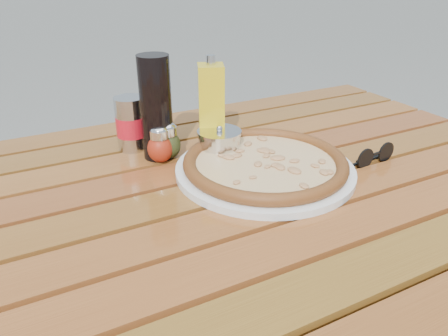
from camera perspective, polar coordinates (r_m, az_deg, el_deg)
name	(u,v)px	position (r m, az deg, el deg)	size (l,w,h in m)	color
table	(229,220)	(0.87, 0.61, -6.77)	(1.40, 0.90, 0.75)	#3B230D
plate	(265,169)	(0.89, 5.34, -0.19)	(0.36, 0.36, 0.01)	silver
pizza	(265,162)	(0.88, 5.38, 0.73)	(0.44, 0.44, 0.03)	#F9E5B2
pepper_shaker	(160,145)	(0.93, -8.36, 3.02)	(0.05, 0.05, 0.08)	#A92A13
oregano_shaker	(168,141)	(0.94, -7.34, 3.46)	(0.07, 0.07, 0.08)	#343A17
dark_bottle	(156,108)	(0.93, -8.86, 7.74)	(0.07, 0.07, 0.22)	black
soda_can	(131,124)	(1.00, -12.04, 5.63)	(0.07, 0.07, 0.12)	silver
olive_oil_cruet	(211,107)	(0.96, -1.69, 7.92)	(0.07, 0.07, 0.21)	gold
parmesan_tin	(219,143)	(0.95, -0.62, 3.27)	(0.12, 0.12, 0.07)	silver
sunglasses	(375,156)	(0.97, 19.08, 1.51)	(0.11, 0.03, 0.04)	black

